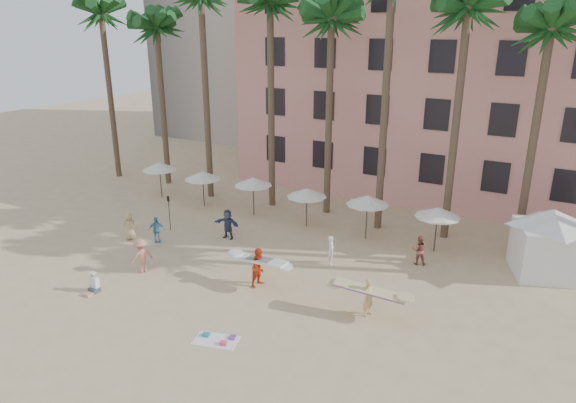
% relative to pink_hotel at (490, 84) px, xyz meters
% --- Properties ---
extents(ground, '(120.00, 120.00, 0.00)m').
position_rel_pink_hotel_xyz_m(ground, '(-7.00, -26.00, -8.00)').
color(ground, '#D1B789').
rests_on(ground, ground).
extents(pink_hotel, '(35.00, 14.00, 16.00)m').
position_rel_pink_hotel_xyz_m(pink_hotel, '(0.00, 0.00, 0.00)').
color(pink_hotel, '#ED9D90').
rests_on(pink_hotel, ground).
extents(palm_row, '(44.40, 5.40, 16.30)m').
position_rel_pink_hotel_xyz_m(palm_row, '(-6.49, -11.00, 4.97)').
color(palm_row, brown).
rests_on(palm_row, ground).
extents(umbrella_row, '(22.50, 2.70, 2.73)m').
position_rel_pink_hotel_xyz_m(umbrella_row, '(-10.00, -13.50, -5.67)').
color(umbrella_row, '#332B23').
rests_on(umbrella_row, ground).
extents(cabana, '(5.72, 5.72, 3.50)m').
position_rel_pink_hotel_xyz_m(cabana, '(5.58, -13.45, -5.93)').
color(cabana, white).
rests_on(cabana, ground).
extents(beach_towel, '(2.00, 1.43, 0.14)m').
position_rel_pink_hotel_xyz_m(beach_towel, '(-5.50, -26.29, -7.97)').
color(beach_towel, white).
rests_on(beach_towel, ground).
extents(carrier_yellow, '(3.18, 1.11, 1.75)m').
position_rel_pink_hotel_xyz_m(carrier_yellow, '(-0.86, -21.54, -7.01)').
color(carrier_yellow, tan).
rests_on(carrier_yellow, ground).
extents(carrier_white, '(2.93, 1.07, 1.94)m').
position_rel_pink_hotel_xyz_m(carrier_white, '(-6.47, -21.49, -6.98)').
color(carrier_white, red).
rests_on(carrier_white, ground).
extents(beachgoers, '(16.77, 8.89, 1.82)m').
position_rel_pink_hotel_xyz_m(beachgoers, '(-10.59, -19.37, -7.14)').
color(beachgoers, '#974C3F').
rests_on(beachgoers, ground).
extents(paddle, '(0.18, 0.04, 2.23)m').
position_rel_pink_hotel_xyz_m(paddle, '(-15.08, -18.16, -6.59)').
color(paddle, black).
rests_on(paddle, ground).
extents(seated_man, '(0.44, 0.77, 1.00)m').
position_rel_pink_hotel_xyz_m(seated_man, '(-13.01, -25.93, -7.65)').
color(seated_man, '#3F3F4C').
rests_on(seated_man, ground).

